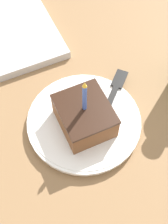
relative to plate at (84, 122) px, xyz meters
name	(u,v)px	position (x,y,z in m)	size (l,w,h in m)	color
ground_plane	(95,135)	(-0.02, 0.02, -0.03)	(2.40, 2.40, 0.04)	olive
plate	(84,122)	(0.00, 0.00, 0.00)	(0.22, 0.22, 0.02)	white
cake_slice	(85,116)	(0.00, 0.01, 0.04)	(0.09, 0.10, 0.13)	brown
fork	(111,99)	(-0.07, -0.02, 0.01)	(0.14, 0.14, 0.00)	#262626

